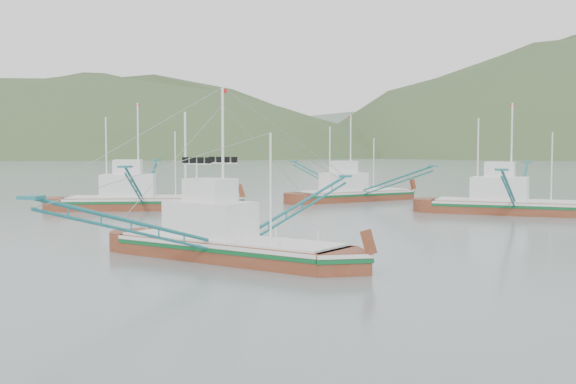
% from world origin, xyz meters
% --- Properties ---
extents(ground, '(1200.00, 1200.00, 0.00)m').
position_xyz_m(ground, '(0.00, 0.00, 0.00)').
color(ground, slate).
rests_on(ground, ground).
extents(main_boat, '(13.66, 22.82, 9.75)m').
position_xyz_m(main_boat, '(-2.10, -0.35, 2.02)').
color(main_boat, maroon).
rests_on(main_boat, ground).
extents(bg_boat_right, '(14.85, 25.69, 10.53)m').
position_xyz_m(bg_boat_right, '(16.30, 28.74, 1.86)').
color(bg_boat_right, maroon).
rests_on(bg_boat_right, ground).
extents(bg_boat_left, '(15.26, 26.17, 10.81)m').
position_xyz_m(bg_boat_left, '(-17.66, 27.46, 2.01)').
color(bg_boat_left, maroon).
rests_on(bg_boat_left, ground).
extents(bg_boat_far, '(19.97, 21.31, 10.07)m').
position_xyz_m(bg_boat_far, '(1.03, 41.74, 2.16)').
color(bg_boat_far, maroon).
rests_on(bg_boat_far, ground).
extents(headland_left, '(448.00, 308.00, 210.00)m').
position_xyz_m(headland_left, '(-180.00, 360.00, 0.00)').
color(headland_left, '#364D27').
rests_on(headland_left, ground).
extents(ridge_distant, '(960.00, 400.00, 240.00)m').
position_xyz_m(ridge_distant, '(30.00, 560.00, 0.00)').
color(ridge_distant, slate).
rests_on(ridge_distant, ground).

